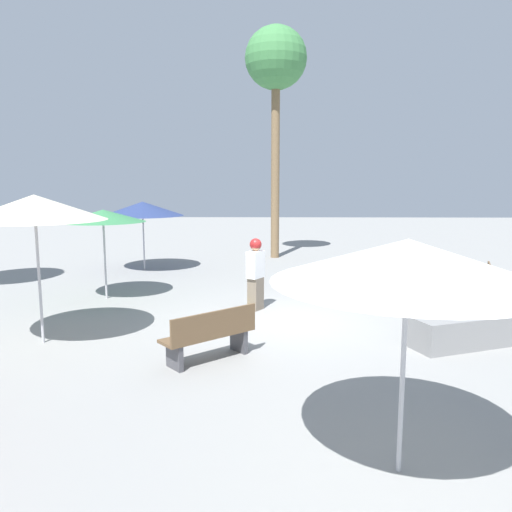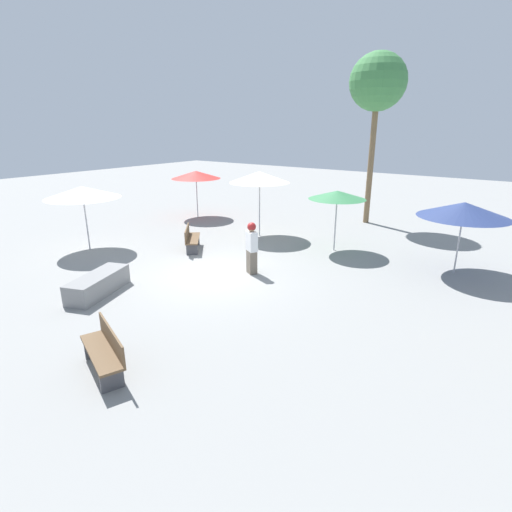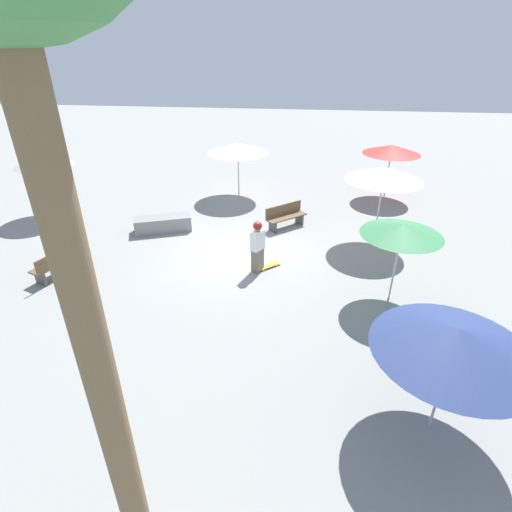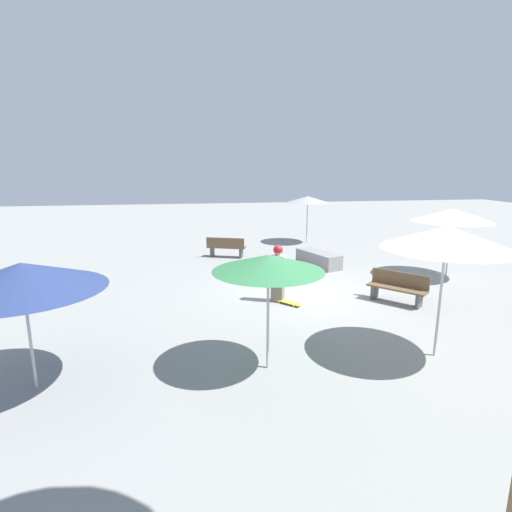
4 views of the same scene
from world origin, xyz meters
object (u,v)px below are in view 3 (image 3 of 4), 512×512
(skater_main, at_px, (258,245))
(shade_umbrella_green, at_px, (402,230))
(concrete_ledge, at_px, (163,224))
(shade_umbrella_navy, at_px, (456,340))
(shade_umbrella_cream, at_px, (384,174))
(shade_umbrella_red, at_px, (392,149))
(bench_far, at_px, (59,262))
(bench_near, at_px, (286,216))
(shade_umbrella_white, at_px, (238,148))
(skateboard, at_px, (269,266))
(shade_umbrella_grey, at_px, (43,162))

(skater_main, relative_size, shade_umbrella_green, 0.74)
(concrete_ledge, height_order, shade_umbrella_navy, shade_umbrella_navy)
(concrete_ledge, bearing_deg, shade_umbrella_cream, 179.89)
(shade_umbrella_red, bearing_deg, bench_far, 36.72)
(bench_near, xyz_separation_m, shade_umbrella_white, (2.22, -3.03, 1.70))
(shade_umbrella_white, bearing_deg, shade_umbrella_cream, 143.81)
(bench_near, bearing_deg, shade_umbrella_white, -94.76)
(skater_main, xyz_separation_m, shade_umbrella_cream, (-3.76, -2.41, 1.54))
(skateboard, bearing_deg, concrete_ledge, 110.71)
(bench_near, bearing_deg, skater_main, 37.63)
(bench_near, distance_m, shade_umbrella_grey, 9.24)
(concrete_ledge, height_order, shade_umbrella_grey, shade_umbrella_grey)
(bench_far, relative_size, shade_umbrella_white, 0.64)
(bench_far, distance_m, shade_umbrella_red, 13.32)
(shade_umbrella_green, relative_size, shade_umbrella_white, 0.84)
(shade_umbrella_green, bearing_deg, bench_far, -0.53)
(bench_near, relative_size, shade_umbrella_grey, 0.65)
(shade_umbrella_red, height_order, shade_umbrella_navy, shade_umbrella_red)
(shade_umbrella_green, distance_m, shade_umbrella_grey, 12.88)
(skateboard, xyz_separation_m, bench_near, (-0.34, -3.03, 0.37))
(concrete_ledge, xyz_separation_m, shade_umbrella_navy, (-7.47, 7.49, 1.72))
(shade_umbrella_cream, bearing_deg, shade_umbrella_red, -103.20)
(skateboard, relative_size, shade_umbrella_red, 0.31)
(shade_umbrella_red, bearing_deg, shade_umbrella_white, 6.11)
(shade_umbrella_cream, bearing_deg, bench_near, -15.44)
(bench_far, xyz_separation_m, shade_umbrella_navy, (-9.50, 4.15, 1.56))
(shade_umbrella_green, xyz_separation_m, shade_umbrella_red, (-1.13, -7.99, 0.05))
(skateboard, height_order, shade_umbrella_grey, shade_umbrella_grey)
(skateboard, xyz_separation_m, shade_umbrella_red, (-4.51, -6.75, 2.03))
(skateboard, relative_size, bench_far, 0.45)
(shade_umbrella_white, bearing_deg, shade_umbrella_green, 125.76)
(shade_umbrella_white, relative_size, shade_umbrella_navy, 0.99)
(bench_far, xyz_separation_m, shade_umbrella_green, (-9.46, 0.09, 1.61))
(bench_near, relative_size, shade_umbrella_green, 0.68)
(shade_umbrella_cream, bearing_deg, shade_umbrella_navy, 89.87)
(shade_umbrella_red, bearing_deg, shade_umbrella_navy, 84.83)
(shade_umbrella_green, bearing_deg, shade_umbrella_navy, 90.57)
(bench_far, bearing_deg, shade_umbrella_cream, -50.33)
(shade_umbrella_white, relative_size, shade_umbrella_cream, 0.99)
(shade_umbrella_grey, bearing_deg, bench_near, 179.51)
(shade_umbrella_green, bearing_deg, shade_umbrella_grey, -19.73)
(shade_umbrella_green, height_order, shade_umbrella_red, shade_umbrella_red)
(bench_near, height_order, shade_umbrella_green, shade_umbrella_green)
(shade_umbrella_grey, bearing_deg, concrete_ledge, 168.89)
(concrete_ledge, relative_size, shade_umbrella_cream, 0.80)
(skater_main, bearing_deg, bench_far, 130.33)
(shade_umbrella_white, height_order, shade_umbrella_cream, shade_umbrella_cream)
(bench_far, height_order, shade_umbrella_white, shade_umbrella_white)
(concrete_ledge, bearing_deg, skater_main, 147.03)
(concrete_ledge, distance_m, bench_far, 3.91)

